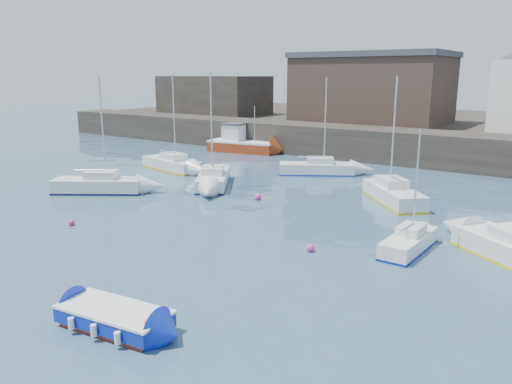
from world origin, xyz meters
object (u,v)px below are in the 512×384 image
Objects in this scene: fishing_boat at (241,143)px; buoy_far at (258,200)px; sailboat_f at (393,194)px; blue_dinghy at (114,317)px; buoy_mid at (311,251)px; sailboat_c at (409,242)px; sailboat_a at (98,185)px; buoy_near at (72,225)px; sailboat_e at (172,164)px; sailboat_h at (317,168)px; sailboat_b at (213,178)px.

fishing_boat reaches higher than buoy_far.
blue_dinghy is at bearing -94.23° from sailboat_f.
buoy_mid is (21.00, -22.70, -0.94)m from fishing_boat.
sailboat_a is at bearing -177.83° from sailboat_c.
sailboat_c is 0.71× the size of sailboat_f.
buoy_near is at bearing -115.98° from buoy_far.
fishing_boat is 11.69m from sailboat_e.
sailboat_e is at bearing 130.58° from blue_dinghy.
sailboat_f is 20.84× the size of buoy_mid.
sailboat_a reaches higher than sailboat_h.
sailboat_e is 19.67m from sailboat_f.
sailboat_h reaches higher than buoy_mid.
sailboat_a is 1.01× the size of sailboat_h.
sailboat_a is at bearing -155.48° from buoy_far.
buoy_far is (0.94, -9.89, -0.51)m from sailboat_h.
buoy_mid is at bearing -62.59° from sailboat_h.
sailboat_c is 9.25m from sailboat_f.
buoy_near is (0.07, -12.21, -0.54)m from sailboat_b.
buoy_mid is at bearing -89.35° from sailboat_f.
buoy_near is (-12.64, -15.08, -0.56)m from sailboat_f.
sailboat_c reaches higher than buoy_mid.
buoy_mid is (8.58, -16.54, -0.51)m from sailboat_h.
sailboat_f is at bearing 114.48° from sailboat_c.
sailboat_b is (8.16, -14.37, -0.40)m from fishing_boat.
sailboat_b is (-11.14, 18.37, 0.13)m from blue_dinghy.
sailboat_b is 7.48m from sailboat_e.
sailboat_h is 20.53× the size of buoy_mid.
sailboat_e reaches higher than sailboat_c.
buoy_near is 11.72m from buoy_far.
buoy_far is at bearing -20.01° from sailboat_e.
sailboat_e is (-18.10, 21.13, 0.12)m from blue_dinghy.
sailboat_a is 20.84× the size of buoy_mid.
sailboat_a is 8.16m from sailboat_b.
fishing_boat is 17.59× the size of buoy_far.
blue_dinghy is 27.47m from sailboat_h.
blue_dinghy is 9.23× the size of buoy_far.
sailboat_h is at bearing 78.40° from buoy_near.
sailboat_c is at bearing -48.27° from sailboat_h.
buoy_near is at bearing -101.60° from sailboat_h.
sailboat_c is at bearing 22.00° from buoy_near.
sailboat_c is (5.40, 12.82, 0.03)m from blue_dinghy.
blue_dinghy is at bearing -58.77° from sailboat_b.
sailboat_h is at bearing 95.44° from buoy_far.
sailboat_f reaches higher than blue_dinghy.
buoy_far is (-7.63, 6.65, 0.00)m from buoy_mid.
sailboat_f is (19.67, 0.11, 0.03)m from sailboat_e.
sailboat_f is 8.79m from buoy_far.
sailboat_b reaches higher than sailboat_a.
buoy_mid is (12.84, -8.32, -0.54)m from sailboat_b.
sailboat_a is (-16.24, 12.00, 0.15)m from blue_dinghy.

